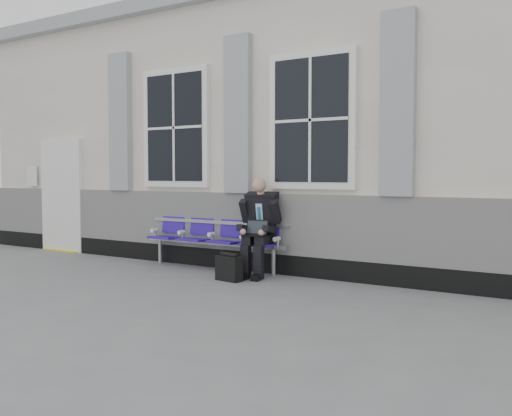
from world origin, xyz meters
The scene contains 5 objects.
ground centered at (0.00, 0.00, 0.00)m, with size 70.00×70.00×0.00m, color slate.
station_building centered at (-0.02, 3.47, 2.22)m, with size 14.40×4.40×4.49m.
bench centered at (-1.28, 1.32, 0.55)m, with size 2.60×0.47×0.91m.
businessman centered at (-0.36, 1.19, 0.77)m, with size 0.62×0.82×1.43m.
briefcase centered at (-0.51, 0.62, 0.18)m, with size 0.41×0.22×0.40m.
Camera 1 is at (4.01, -5.84, 1.49)m, focal length 40.00 mm.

